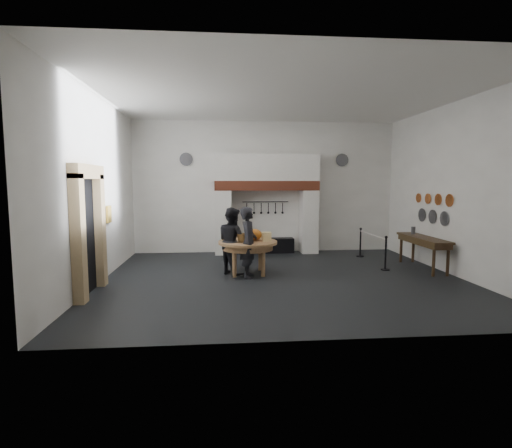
{
  "coord_description": "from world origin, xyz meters",
  "views": [
    {
      "loc": [
        -1.57,
        -9.82,
        2.43
      ],
      "look_at": [
        -0.65,
        0.4,
        1.35
      ],
      "focal_mm": 28.0,
      "sensor_mm": 36.0,
      "label": 1
    }
  ],
  "objects": [
    {
      "name": "chimney_pier_right",
      "position": [
        1.48,
        3.65,
        1.07
      ],
      "size": [
        0.55,
        0.7,
        2.15
      ],
      "primitive_type": "cube",
      "color": "silver",
      "rests_on": "floor"
    },
    {
      "name": "visitor_near",
      "position": [
        -0.86,
        0.19,
        0.9
      ],
      "size": [
        0.52,
        0.71,
        1.81
      ],
      "primitive_type": "imported",
      "rotation": [
        0.0,
        0.0,
        1.44
      ],
      "color": "black",
      "rests_on": "floor"
    },
    {
      "name": "wall_plaque",
      "position": [
        -4.45,
        0.8,
        1.6
      ],
      "size": [
        0.05,
        0.34,
        0.44
      ],
      "primitive_type": "cube",
      "color": "gold",
      "rests_on": "wall_left"
    },
    {
      "name": "visitor_far",
      "position": [
        -1.26,
        0.59,
        0.89
      ],
      "size": [
        1.02,
        1.09,
        1.78
      ],
      "primitive_type": "imported",
      "rotation": [
        0.0,
        0.0,
        2.12
      ],
      "color": "black",
      "rests_on": "floor"
    },
    {
      "name": "door_jamb_far",
      "position": [
        -4.38,
        -0.3,
        1.3
      ],
      "size": [
        0.22,
        0.3,
        2.6
      ],
      "primitive_type": "cube",
      "color": "tan",
      "rests_on": "floor"
    },
    {
      "name": "wicker_basket",
      "position": [
        -1.0,
        0.45,
        0.98
      ],
      "size": [
        0.35,
        0.35,
        0.22
      ],
      "primitive_type": "cone",
      "rotation": [
        3.14,
        0.0,
        0.09
      ],
      "color": "olive",
      "rests_on": "work_table"
    },
    {
      "name": "door_jamb_near",
      "position": [
        -4.38,
        -1.7,
        1.3
      ],
      "size": [
        0.22,
        0.3,
        2.6
      ],
      "primitive_type": "cube",
      "color": "tan",
      "rests_on": "floor"
    },
    {
      "name": "floor",
      "position": [
        0.0,
        0.0,
        0.0
      ],
      "size": [
        9.0,
        8.0,
        0.02
      ],
      "primitive_type": "cube",
      "color": "black",
      "rests_on": "ground"
    },
    {
      "name": "pewter_plate_right",
      "position": [
        4.46,
        1.6,
        1.45
      ],
      "size": [
        0.03,
        0.4,
        0.4
      ],
      "primitive_type": "cylinder",
      "rotation": [
        0.0,
        1.57,
        0.0
      ],
      "color": "#4C4C51",
      "rests_on": "wall_right"
    },
    {
      "name": "copper_pan_a",
      "position": [
        4.46,
        0.2,
        1.95
      ],
      "size": [
        0.03,
        0.34,
        0.34
      ],
      "primitive_type": "cylinder",
      "rotation": [
        0.0,
        1.57,
        0.0
      ],
      "color": "#C6662D",
      "rests_on": "wall_right"
    },
    {
      "name": "pewter_plate_mid",
      "position": [
        4.46,
        1.0,
        1.45
      ],
      "size": [
        0.03,
        0.4,
        0.4
      ],
      "primitive_type": "cylinder",
      "rotation": [
        0.0,
        1.57,
        0.0
      ],
      "color": "#4C4C51",
      "rests_on": "wall_right"
    },
    {
      "name": "hearth_brick_band",
      "position": [
        0.0,
        3.65,
        2.31
      ],
      "size": [
        3.5,
        0.72,
        0.32
      ],
      "primitive_type": "cube",
      "color": "#9E442B",
      "rests_on": "chimney_pier_left"
    },
    {
      "name": "barrier_post_near",
      "position": [
        2.98,
        0.69,
        0.45
      ],
      "size": [
        0.05,
        0.05,
        0.9
      ],
      "primitive_type": "cylinder",
      "color": "black",
      "rests_on": "floor"
    },
    {
      "name": "ceiling",
      "position": [
        0.0,
        0.0,
        4.5
      ],
      "size": [
        9.0,
        8.0,
        0.02
      ],
      "primitive_type": "cube",
      "color": "silver",
      "rests_on": "wall_back"
    },
    {
      "name": "cheese_block_small",
      "position": [
        -0.37,
        0.85,
        0.97
      ],
      "size": [
        0.18,
        0.18,
        0.2
      ],
      "primitive_type": "cube",
      "color": "#EAD18C",
      "rests_on": "work_table"
    },
    {
      "name": "door_recess",
      "position": [
        -4.47,
        -1.0,
        1.25
      ],
      "size": [
        0.04,
        1.1,
        2.5
      ],
      "primitive_type": "cube",
      "color": "black",
      "rests_on": "floor"
    },
    {
      "name": "chimney_pier_left",
      "position": [
        -1.48,
        3.65,
        1.07
      ],
      "size": [
        0.55,
        0.7,
        2.15
      ],
      "primitive_type": "cube",
      "color": "silver",
      "rests_on": "floor"
    },
    {
      "name": "bread_loaf",
      "position": [
        -0.95,
        0.95,
        0.94
      ],
      "size": [
        0.31,
        0.18,
        0.13
      ],
      "primitive_type": "ellipsoid",
      "color": "#995736",
      "rests_on": "work_table"
    },
    {
      "name": "copper_pan_c",
      "position": [
        4.46,
        1.3,
        1.95
      ],
      "size": [
        0.03,
        0.3,
        0.3
      ],
      "primitive_type": "cylinder",
      "rotation": [
        0.0,
        1.57,
        0.0
      ],
      "color": "#C6662D",
      "rests_on": "wall_right"
    },
    {
      "name": "wall_back",
      "position": [
        0.0,
        4.0,
        2.25
      ],
      "size": [
        9.0,
        0.02,
        4.5
      ],
      "primitive_type": "cube",
      "color": "white",
      "rests_on": "floor"
    },
    {
      "name": "copper_pan_d",
      "position": [
        4.46,
        1.85,
        1.95
      ],
      "size": [
        0.03,
        0.28,
        0.28
      ],
      "primitive_type": "cylinder",
      "rotation": [
        0.0,
        1.57,
        0.0
      ],
      "color": "#C6662D",
      "rests_on": "wall_right"
    },
    {
      "name": "side_table",
      "position": [
        4.1,
        0.79,
        0.87
      ],
      "size": [
        0.55,
        2.2,
        0.06
      ],
      "primitive_type": "cube",
      "color": "#3C2A15",
      "rests_on": "floor"
    },
    {
      "name": "wall_front",
      "position": [
        0.0,
        -4.0,
        2.25
      ],
      "size": [
        9.0,
        0.02,
        4.5
      ],
      "primitive_type": "cube",
      "color": "white",
      "rests_on": "floor"
    },
    {
      "name": "barrier_post_far",
      "position": [
        2.98,
        2.69,
        0.45
      ],
      "size": [
        0.05,
        0.05,
        0.9
      ],
      "primitive_type": "cylinder",
      "color": "black",
      "rests_on": "floor"
    },
    {
      "name": "wall_right",
      "position": [
        4.5,
        0.0,
        2.25
      ],
      "size": [
        0.02,
        8.0,
        4.5
      ],
      "primitive_type": "cube",
      "color": "white",
      "rests_on": "floor"
    },
    {
      "name": "cheese_block_big",
      "position": [
        -0.35,
        0.55,
        0.99
      ],
      "size": [
        0.22,
        0.22,
        0.24
      ],
      "primitive_type": "cube",
      "color": "#FFE398",
      "rests_on": "work_table"
    },
    {
      "name": "iron_range",
      "position": [
        0.0,
        3.72,
        0.25
      ],
      "size": [
        1.9,
        0.45,
        0.5
      ],
      "primitive_type": "cube",
      "color": "black",
      "rests_on": "floor"
    },
    {
      "name": "pewter_plate_back_left",
      "position": [
        -2.7,
        3.96,
        3.2
      ],
      "size": [
        0.44,
        0.03,
        0.44
      ],
      "primitive_type": "cylinder",
      "rotation": [
        1.57,
        0.0,
        0.0
      ],
      "color": "#4C4C51",
      "rests_on": "wall_back"
    },
    {
      "name": "utensil_rail",
      "position": [
        0.0,
        3.92,
        1.75
      ],
      "size": [
        1.6,
        0.02,
        0.02
      ],
      "primitive_type": "cylinder",
      "rotation": [
        0.0,
        1.57,
        0.0
      ],
      "color": "black",
      "rests_on": "wall_back"
    },
    {
      "name": "pewter_plate_left",
      "position": [
        4.46,
        0.4,
        1.45
      ],
      "size": [
        0.03,
        0.4,
        0.4
      ],
      "primitive_type": "cylinder",
      "rotation": [
        0.0,
        1.57,
        0.0
      ],
      "color": "#4C4C51",
      "rests_on": "wall_right"
    },
    {
      "name": "pumpkin",
      "position": [
        -0.65,
        0.7,
        1.03
      ],
      "size": [
        0.36,
        0.36,
        0.31
      ],
      "primitive_type": "ellipsoid",
      "color": "#C6671B",
      "rests_on": "work_table"
    },
    {
      "name": "copper_pan_b",
      "position": [
        4.46,
        0.75,
        1.95
      ],
      "size": [
        0.03,
        0.32,
        0.32
      ],
      "primitive_type": "cylinder",
      "rotation": [
        0.0,
        1.57,
        0.0
      ],
      "color": "#C6662D",
      "rests_on": "wall_right"
    },
    {
      "name": "wall_left",
      "position": [
        -4.5,
        0.0,
        2.25
      ],
      "size": [
        0.02,
        8.0,
        4.5
      ],
      "primitive_type": "cube",
      "color": "white",
      "rests_on": "floor"
    },
    {
      "name": "door_lintel",
      "position": [
        -4.38,
        -1.0,
        2.65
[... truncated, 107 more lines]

